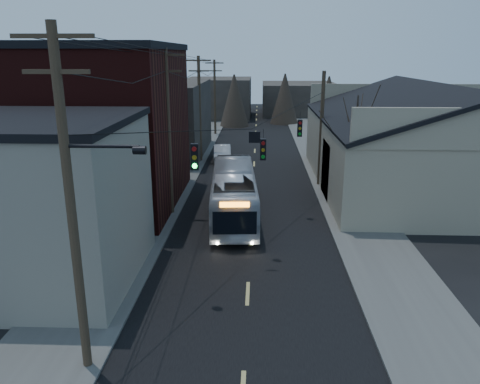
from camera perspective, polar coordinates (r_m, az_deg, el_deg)
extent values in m
cube|color=black|center=(40.73, 1.70, 2.80)|extent=(9.00, 110.00, 0.02)
cube|color=#474744|center=(41.29, -7.36, 2.93)|extent=(4.00, 110.00, 0.12)
cube|color=#474744|center=(41.17, 10.80, 2.73)|extent=(4.00, 110.00, 0.12)
cube|color=gray|center=(21.70, -23.44, -1.38)|extent=(8.00, 8.00, 7.00)
cube|color=black|center=(31.68, -17.00, 7.34)|extent=(10.00, 12.00, 10.00)
cube|color=#2D2824|center=(47.03, -9.96, 8.74)|extent=(9.00, 14.00, 7.00)
cube|color=gray|center=(37.49, 21.99, 4.29)|extent=(16.00, 20.00, 5.00)
cube|color=black|center=(35.78, 16.51, 10.46)|extent=(8.16, 20.60, 2.86)
cube|color=#2D2824|center=(75.14, -2.63, 11.40)|extent=(10.00, 12.00, 6.00)
cube|color=#2D2824|center=(80.16, 7.17, 11.26)|extent=(12.00, 14.00, 5.00)
cone|color=black|center=(30.80, 13.76, 4.69)|extent=(0.40, 0.40, 7.20)
cylinder|color=#382B1E|center=(14.37, -19.85, -2.37)|extent=(0.28, 0.28, 10.50)
cube|color=#382B1E|center=(13.68, -21.90, 17.24)|extent=(2.20, 0.12, 0.12)
cylinder|color=#382B1E|center=(28.47, -8.69, 6.90)|extent=(0.28, 0.28, 10.00)
cube|color=#382B1E|center=(28.09, -9.11, 16.19)|extent=(2.20, 0.12, 0.12)
cylinder|color=#382B1E|center=(43.19, -4.94, 9.92)|extent=(0.28, 0.28, 9.50)
cube|color=#382B1E|center=(42.91, -5.09, 15.70)|extent=(2.20, 0.12, 0.12)
cylinder|color=#382B1E|center=(58.05, -3.08, 11.38)|extent=(0.28, 0.28, 9.00)
cube|color=#382B1E|center=(57.83, -3.15, 15.43)|extent=(2.20, 0.12, 0.12)
cylinder|color=#382B1E|center=(35.29, 9.88, 7.45)|extent=(0.28, 0.28, 8.50)
cube|color=black|center=(17.63, -5.54, 4.29)|extent=(0.28, 0.20, 1.00)
cube|color=black|center=(22.00, 2.83, 5.19)|extent=(0.28, 0.20, 1.00)
cube|color=black|center=(27.99, 7.30, 7.73)|extent=(0.28, 0.20, 1.00)
imported|color=#AEB1BA|center=(28.44, -0.76, -0.13)|extent=(3.21, 11.02, 3.03)
imported|color=#A0A2A7|center=(43.90, -2.17, 4.76)|extent=(1.90, 4.54, 1.46)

